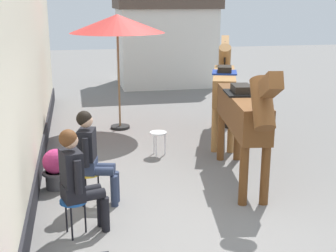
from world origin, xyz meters
name	(u,v)px	position (x,y,z in m)	size (l,w,h in m)	color
ground_plane	(170,153)	(0.00, 3.00, 0.00)	(40.00, 40.00, 0.00)	slate
pub_facade_wall	(18,96)	(-2.55, 1.50, 1.54)	(0.34, 14.00, 3.40)	beige
distant_cottage	(165,32)	(1.40, 10.51, 1.80)	(3.40, 2.60, 3.50)	silver
seated_visitor_near	(77,177)	(-1.76, 0.10, 0.78)	(0.61, 0.48, 1.39)	#194C99
seated_visitor_far	(92,153)	(-1.55, 0.98, 0.78)	(0.61, 0.48, 1.39)	gold
saddled_horse_near	(244,113)	(0.84, 1.32, 1.16)	(0.75, 2.98, 2.06)	brown
saddled_horse_far	(224,84)	(1.37, 3.90, 1.16)	(1.21, 2.89, 2.06)	#9E6B38
flower_planter_far	(56,168)	(-2.10, 1.67, 0.33)	(0.43, 0.43, 0.64)	#4C4C51
cafe_parasol	(117,24)	(-0.76, 4.97, 2.36)	(2.10, 2.10, 2.58)	black
spare_stool_white	(158,135)	(-0.24, 2.91, 0.40)	(0.32, 0.32, 0.46)	white
satchel_bag	(62,168)	(-2.02, 2.27, 0.10)	(0.28, 0.12, 0.20)	brown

